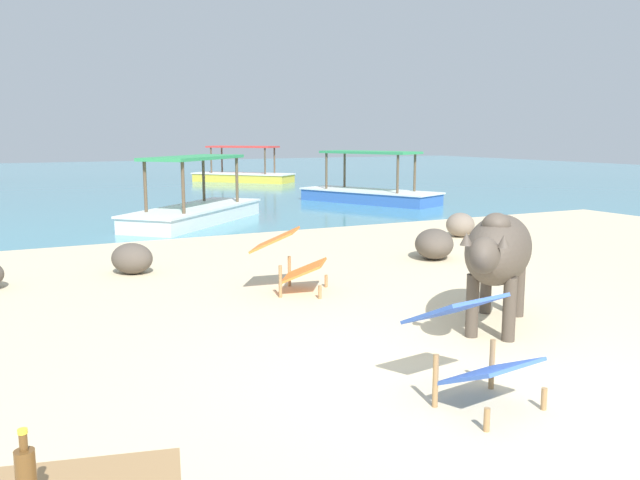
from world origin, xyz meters
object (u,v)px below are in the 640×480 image
at_px(cow, 498,251).
at_px(boat_yellow, 243,174).
at_px(deck_chair_far, 472,342).
at_px(boat_blue, 369,192).
at_px(boat_white, 195,209).
at_px(deck_chair_near, 290,257).
at_px(bottle, 26,479).

height_order(cow, boat_yellow, boat_yellow).
bearing_deg(cow, deck_chair_far, 2.06).
bearing_deg(boat_blue, deck_chair_far, 128.13).
bearing_deg(boat_white, deck_chair_far, 39.87).
distance_m(deck_chair_near, boat_white, 6.11).
distance_m(deck_chair_near, boat_yellow, 17.05).
distance_m(deck_chair_far, boat_yellow, 20.14).
bearing_deg(deck_chair_near, boat_white, 117.77).
xyz_separation_m(cow, deck_chair_far, (-1.24, -1.16, -0.30)).
bearing_deg(deck_chair_near, boat_blue, 88.40).
relative_size(deck_chair_near, boat_yellow, 0.27).
distance_m(cow, boat_blue, 10.91).
height_order(cow, boat_blue, boat_blue).
distance_m(bottle, deck_chair_near, 4.89).
relative_size(cow, boat_white, 0.48).
bearing_deg(boat_blue, bottle, 120.64).
bearing_deg(deck_chair_near, bottle, -90.08).
distance_m(bottle, boat_white, 10.68).
relative_size(deck_chair_far, boat_white, 0.24).
height_order(deck_chair_far, boat_yellow, boat_yellow).
bearing_deg(deck_chair_far, boat_white, 166.52).
relative_size(deck_chair_far, boat_blue, 0.22).
bearing_deg(cow, boat_blue, -156.39).
xyz_separation_m(cow, boat_yellow, (4.35, 18.18, -0.43)).
relative_size(bottle, boat_yellow, 0.08).
distance_m(deck_chair_far, boat_white, 9.29).
relative_size(deck_chair_near, boat_white, 0.27).
height_order(boat_yellow, boat_blue, same).
bearing_deg(boat_yellow, bottle, 116.23).
relative_size(cow, boat_yellow, 0.46).
distance_m(bottle, deck_chair_far, 2.74).
xyz_separation_m(bottle, boat_yellow, (8.19, 20.19, -0.29)).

